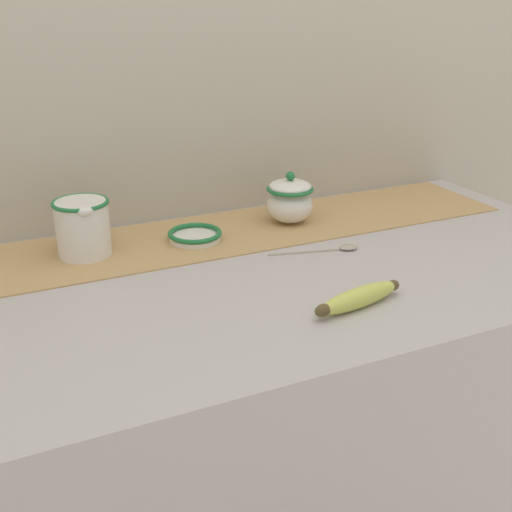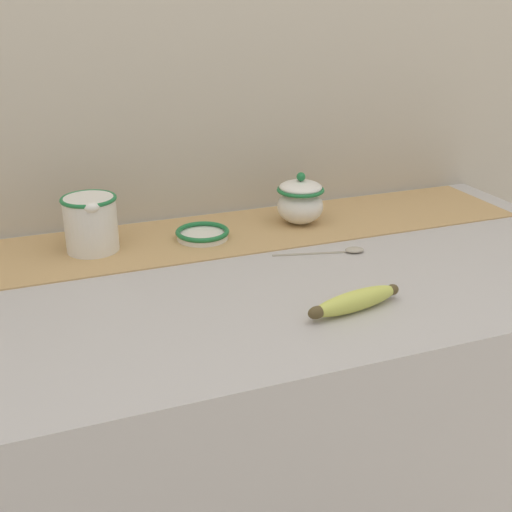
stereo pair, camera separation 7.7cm
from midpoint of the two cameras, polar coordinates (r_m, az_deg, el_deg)
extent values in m
cube|color=#B7B2AD|center=(1.44, -1.31, -17.66)|extent=(1.47, 0.71, 0.88)
cube|color=#B7AD99|center=(1.46, -7.79, 15.64)|extent=(2.27, 0.04, 2.40)
cube|color=tan|center=(1.39, -5.07, 1.93)|extent=(1.35, 0.26, 0.00)
cylinder|color=white|center=(1.31, -16.78, 2.36)|extent=(0.10, 0.10, 0.11)
torus|color=#1E7038|center=(1.29, -17.04, 4.55)|extent=(0.11, 0.11, 0.01)
torus|color=white|center=(1.36, -17.27, 3.54)|extent=(0.06, 0.01, 0.06)
ellipsoid|color=white|center=(1.25, -16.67, 3.82)|extent=(0.03, 0.02, 0.02)
ellipsoid|color=white|center=(1.44, 1.49, 4.52)|extent=(0.10, 0.10, 0.08)
torus|color=#1E7038|center=(1.43, 1.50, 5.95)|extent=(0.11, 0.11, 0.01)
ellipsoid|color=white|center=(1.43, 1.50, 6.18)|extent=(0.09, 0.09, 0.03)
sphere|color=#1E7038|center=(1.42, 1.51, 7.11)|extent=(0.02, 0.02, 0.02)
cylinder|color=white|center=(1.35, -7.07, 1.61)|extent=(0.11, 0.11, 0.01)
torus|color=#1E7038|center=(1.35, -7.09, 2.00)|extent=(0.11, 0.11, 0.01)
ellipsoid|color=#CCD156|center=(1.07, 7.15, -3.71)|extent=(0.18, 0.07, 0.03)
ellipsoid|color=brown|center=(1.02, 3.84, -4.88)|extent=(0.03, 0.03, 0.02)
ellipsoid|color=brown|center=(1.12, 10.15, -2.63)|extent=(0.03, 0.02, 0.02)
cube|color=#A89E89|center=(1.29, 2.57, 0.30)|extent=(0.15, 0.04, 0.00)
ellipsoid|color=#A89E89|center=(1.31, 6.54, 0.75)|extent=(0.04, 0.03, 0.01)
camera|label=1|loc=(0.04, -91.94, -0.80)|focal=45.00mm
camera|label=2|loc=(0.04, 88.06, 0.80)|focal=45.00mm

